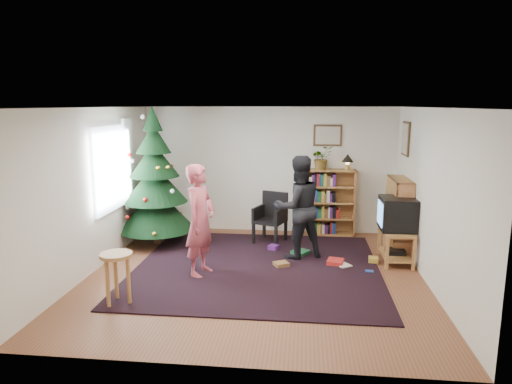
# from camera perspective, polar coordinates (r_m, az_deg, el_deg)

# --- Properties ---
(floor) EXTENTS (5.00, 5.00, 0.00)m
(floor) POSITION_cam_1_polar(r_m,az_deg,el_deg) (7.04, -0.08, -10.27)
(floor) COLOR brown
(floor) RESTS_ON ground
(ceiling) EXTENTS (5.00, 5.00, 0.00)m
(ceiling) POSITION_cam_1_polar(r_m,az_deg,el_deg) (6.57, -0.08, 10.52)
(ceiling) COLOR white
(ceiling) RESTS_ON wall_back
(wall_back) EXTENTS (5.00, 0.02, 2.50)m
(wall_back) POSITION_cam_1_polar(r_m,az_deg,el_deg) (9.15, 1.60, 2.77)
(wall_back) COLOR silver
(wall_back) RESTS_ON floor
(wall_front) EXTENTS (5.00, 0.02, 2.50)m
(wall_front) POSITION_cam_1_polar(r_m,az_deg,el_deg) (4.29, -3.69, -6.68)
(wall_front) COLOR silver
(wall_front) RESTS_ON floor
(wall_left) EXTENTS (0.02, 5.00, 2.50)m
(wall_left) POSITION_cam_1_polar(r_m,az_deg,el_deg) (7.39, -19.74, 0.17)
(wall_left) COLOR silver
(wall_left) RESTS_ON floor
(wall_right) EXTENTS (0.02, 5.00, 2.50)m
(wall_right) POSITION_cam_1_polar(r_m,az_deg,el_deg) (6.89, 21.05, -0.65)
(wall_right) COLOR silver
(wall_right) RESTS_ON floor
(rug) EXTENTS (3.80, 3.60, 0.02)m
(rug) POSITION_cam_1_polar(r_m,az_deg,el_deg) (7.32, 0.18, -9.36)
(rug) COLOR black
(rug) RESTS_ON floor
(window_pane) EXTENTS (0.04, 1.20, 1.40)m
(window_pane) POSITION_cam_1_polar(r_m,az_deg,el_deg) (7.87, -17.78, 2.76)
(window_pane) COLOR silver
(window_pane) RESTS_ON wall_left
(curtain) EXTENTS (0.06, 0.35, 1.60)m
(curtain) POSITION_cam_1_polar(r_m,az_deg,el_deg) (8.50, -15.65, 3.44)
(curtain) COLOR white
(curtain) RESTS_ON wall_left
(picture_back) EXTENTS (0.55, 0.03, 0.42)m
(picture_back) POSITION_cam_1_polar(r_m,az_deg,el_deg) (9.03, 8.96, 7.00)
(picture_back) COLOR #4C3319
(picture_back) RESTS_ON wall_back
(picture_right) EXTENTS (0.03, 0.50, 0.60)m
(picture_right) POSITION_cam_1_polar(r_m,az_deg,el_deg) (8.49, 18.22, 6.35)
(picture_right) COLOR #4C3319
(picture_right) RESTS_ON wall_right
(christmas_tree) EXTENTS (1.39, 1.39, 2.52)m
(christmas_tree) POSITION_cam_1_polar(r_m,az_deg,el_deg) (8.52, -12.49, 0.55)
(christmas_tree) COLOR #3F2816
(christmas_tree) RESTS_ON rug
(bookshelf_back) EXTENTS (0.95, 0.30, 1.30)m
(bookshelf_back) POSITION_cam_1_polar(r_m,az_deg,el_deg) (9.08, 9.29, -1.18)
(bookshelf_back) COLOR #B46C40
(bookshelf_back) RESTS_ON floor
(bookshelf_right) EXTENTS (0.30, 0.95, 1.30)m
(bookshelf_right) POSITION_cam_1_polar(r_m,az_deg,el_deg) (8.25, 17.36, -2.77)
(bookshelf_right) COLOR #B46C40
(bookshelf_right) RESTS_ON floor
(tv_stand) EXTENTS (0.46, 0.84, 0.55)m
(tv_stand) POSITION_cam_1_polar(r_m,az_deg,el_deg) (7.83, 17.07, -6.09)
(tv_stand) COLOR #B46C40
(tv_stand) RESTS_ON floor
(crt_tv) EXTENTS (0.55, 0.60, 0.52)m
(crt_tv) POSITION_cam_1_polar(r_m,az_deg,el_deg) (7.70, 17.26, -2.60)
(crt_tv) COLOR black
(crt_tv) RESTS_ON tv_stand
(armchair) EXTENTS (0.66, 0.67, 0.93)m
(armchair) POSITION_cam_1_polar(r_m,az_deg,el_deg) (8.54, 1.80, -2.93)
(armchair) COLOR black
(armchair) RESTS_ON rug
(stool) EXTENTS (0.41, 0.41, 0.69)m
(stool) POSITION_cam_1_polar(r_m,az_deg,el_deg) (6.15, -17.04, -8.70)
(stool) COLOR #B46C40
(stool) RESTS_ON floor
(person_standing) EXTENTS (0.55, 0.70, 1.69)m
(person_standing) POSITION_cam_1_polar(r_m,az_deg,el_deg) (6.85, -6.99, -3.54)
(person_standing) COLOR #B64955
(person_standing) RESTS_ON rug
(person_by_chair) EXTENTS (1.04, 0.94, 1.73)m
(person_by_chair) POSITION_cam_1_polar(r_m,az_deg,el_deg) (7.59, 5.29, -1.93)
(person_by_chair) COLOR black
(person_by_chair) RESTS_ON rug
(potted_plant) EXTENTS (0.52, 0.49, 0.45)m
(potted_plant) POSITION_cam_1_polar(r_m,az_deg,el_deg) (8.93, 8.18, 4.25)
(potted_plant) COLOR gray
(potted_plant) RESTS_ON bookshelf_back
(table_lamp) EXTENTS (0.23, 0.23, 0.30)m
(table_lamp) POSITION_cam_1_polar(r_m,az_deg,el_deg) (8.97, 11.38, 4.04)
(table_lamp) COLOR #A57F33
(table_lamp) RESTS_ON bookshelf_back
(floor_clutter) EXTENTS (1.86, 1.13, 0.08)m
(floor_clutter) POSITION_cam_1_polar(r_m,az_deg,el_deg) (7.62, 8.49, -8.40)
(floor_clutter) COLOR #A51E19
(floor_clutter) RESTS_ON rug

